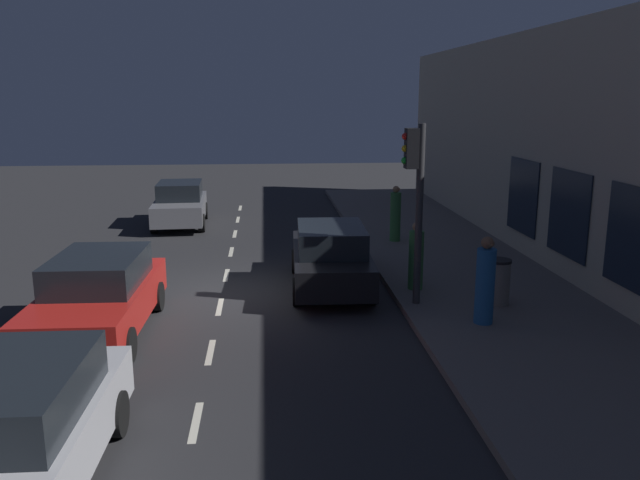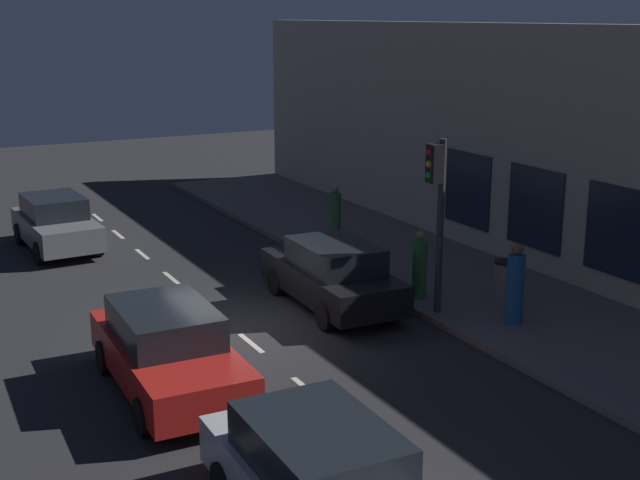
% 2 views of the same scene
% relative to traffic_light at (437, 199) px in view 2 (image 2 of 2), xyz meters
% --- Properties ---
extents(ground_plane, '(60.00, 60.00, 0.00)m').
position_rel_traffic_light_xyz_m(ground_plane, '(-4.26, 1.54, -2.76)').
color(ground_plane, '#28282B').
extents(sidewalk, '(4.50, 32.00, 0.15)m').
position_rel_traffic_light_xyz_m(sidewalk, '(1.99, 1.54, -2.68)').
color(sidewalk, '#5B5654').
rests_on(sidewalk, ground).
extents(building_facade, '(0.65, 32.00, 6.45)m').
position_rel_traffic_light_xyz_m(building_facade, '(4.54, 1.54, 0.46)').
color(building_facade, '#B2A893').
rests_on(building_facade, ground).
extents(lane_centre_line, '(0.12, 27.20, 0.01)m').
position_rel_traffic_light_xyz_m(lane_centre_line, '(-4.26, 0.54, -2.75)').
color(lane_centre_line, beige).
rests_on(lane_centre_line, ground).
extents(traffic_light, '(0.50, 0.32, 3.92)m').
position_rel_traffic_light_xyz_m(traffic_light, '(0.00, 0.00, 0.00)').
color(traffic_light, '#2D2D30').
rests_on(traffic_light, sidewalk).
extents(parked_car_0, '(2.01, 4.43, 1.58)m').
position_rel_traffic_light_xyz_m(parked_car_0, '(-1.62, 1.78, -1.97)').
color(parked_car_0, black).
rests_on(parked_car_0, ground).
extents(parked_car_2, '(2.04, 4.59, 1.58)m').
position_rel_traffic_light_xyz_m(parked_car_2, '(-6.50, -0.91, -1.97)').
color(parked_car_2, red).
rests_on(parked_car_2, ground).
extents(parked_car_3, '(1.98, 4.07, 1.58)m').
position_rel_traffic_light_xyz_m(parked_car_3, '(-6.28, 9.99, -1.97)').
color(parked_car_3, slate).
rests_on(parked_car_3, ground).
extents(pedestrian_0, '(0.53, 0.53, 1.79)m').
position_rel_traffic_light_xyz_m(pedestrian_0, '(1.16, -1.36, -1.78)').
color(pedestrian_0, '#1E5189').
rests_on(pedestrian_0, sidewalk).
extents(pedestrian_1, '(0.49, 0.49, 1.62)m').
position_rel_traffic_light_xyz_m(pedestrian_1, '(0.33, 1.06, -1.86)').
color(pedestrian_1, '#336B38').
rests_on(pedestrian_1, sidewalk).
extents(pedestrian_2, '(0.40, 0.40, 1.75)m').
position_rel_traffic_light_xyz_m(pedestrian_2, '(0.88, 6.18, -1.79)').
color(pedestrian_2, '#336B38').
rests_on(pedestrian_2, sidewalk).
extents(trash_bin, '(0.54, 0.54, 1.01)m').
position_rel_traffic_light_xyz_m(trash_bin, '(1.86, -0.21, -2.10)').
color(trash_bin, slate).
rests_on(trash_bin, sidewalk).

